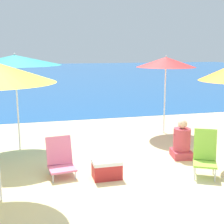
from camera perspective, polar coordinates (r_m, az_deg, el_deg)
ground_plane at (r=5.95m, az=4.57°, el=-11.71°), size 60.00×60.00×0.00m
sea_water at (r=30.24m, az=-10.95°, el=6.89°), size 60.00×40.00×0.01m
beach_umbrella_teal at (r=7.41m, az=-17.37°, el=9.04°), size 2.09×2.09×2.25m
beach_umbrella_red at (r=8.72m, az=9.84°, el=8.97°), size 1.63×1.63×2.16m
beach_chair_pink at (r=6.00m, az=-9.42°, el=-8.40°), size 0.54×0.60×0.71m
beach_chair_lime at (r=6.12m, az=16.63°, el=-7.19°), size 0.60×0.64×0.86m
person_seated_near at (r=6.98m, az=12.63°, el=-5.47°), size 0.48×0.54×0.85m
cooler_box at (r=5.82m, az=-0.96°, el=-10.33°), size 0.53×0.37×0.35m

